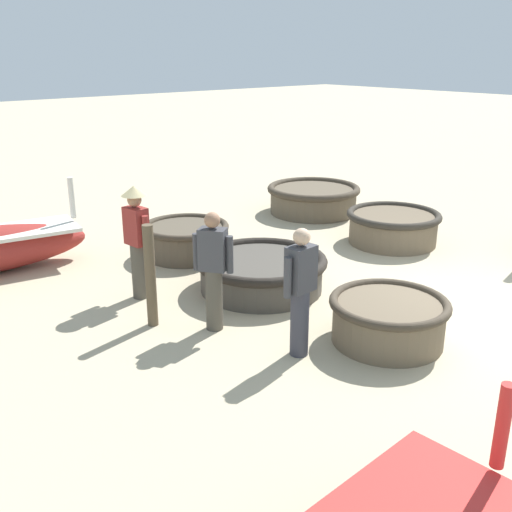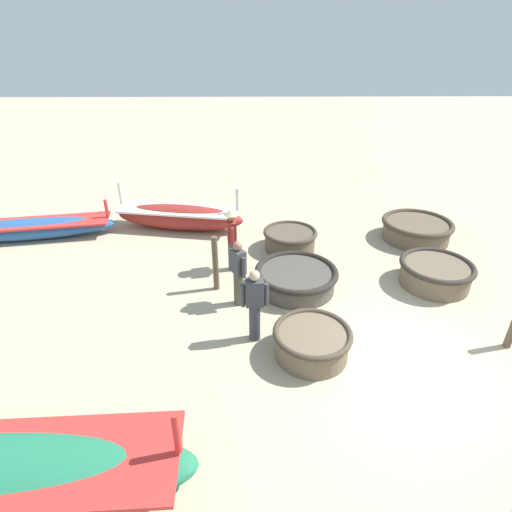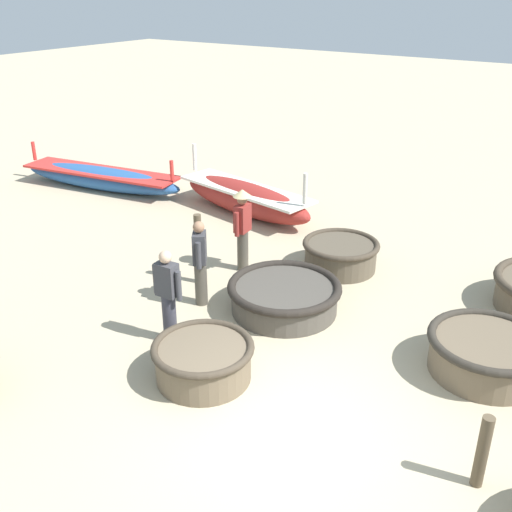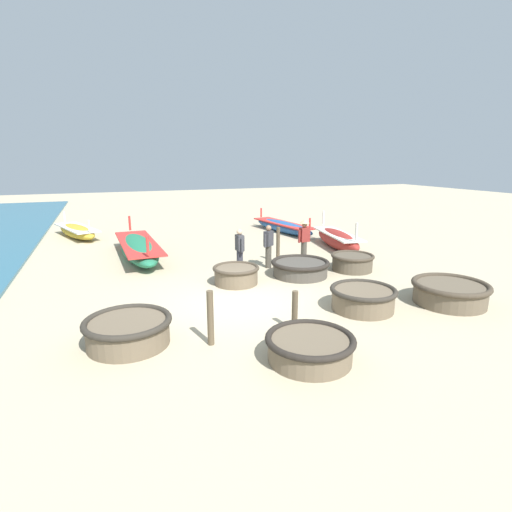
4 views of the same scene
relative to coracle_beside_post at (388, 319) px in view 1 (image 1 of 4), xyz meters
name	(u,v)px [view 1 (image 1 of 4)]	position (x,y,z in m)	size (l,w,h in m)	color
ground_plane	(483,316)	(-0.41, -1.60, -0.31)	(80.00, 80.00, 0.00)	#BCAD8C
coracle_beside_post	(388,319)	(0.00, 0.00, 0.00)	(1.48, 1.48, 0.57)	brown
coracle_weathered	(261,271)	(2.31, 0.06, -0.02)	(1.98, 1.98, 0.54)	#4C473F
coracle_far_left	(186,238)	(4.36, 0.01, 0.01)	(1.52, 1.52, 0.58)	brown
coracle_front_left	(393,226)	(2.43, -3.33, 0.02)	(1.74, 1.74, 0.61)	brown
coracle_upturned	(313,198)	(4.93, -3.80, 0.02)	(2.04, 2.04, 0.61)	brown
fisherman_standing_right	(137,235)	(3.25, 1.60, 0.65)	(0.53, 0.36, 1.67)	#4C473D
fisherman_hauling	(300,289)	(0.49, 1.06, 0.52)	(0.24, 0.53, 1.57)	#383842
fisherman_standing_left	(213,268)	(1.70, 1.40, 0.52)	(0.45, 0.37, 1.57)	#4C473D
mooring_post_mid_beach	(150,276)	(2.32, 1.95, 0.38)	(0.14, 0.14, 1.38)	brown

